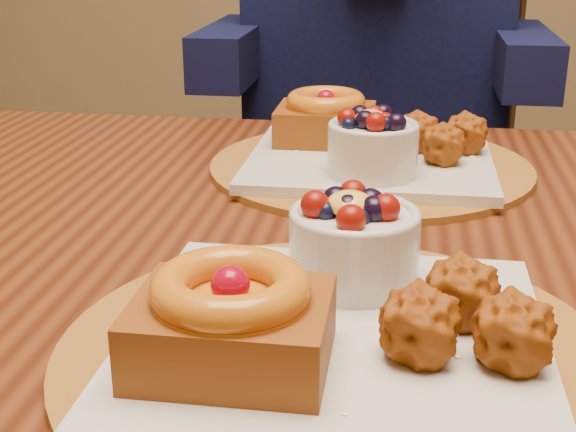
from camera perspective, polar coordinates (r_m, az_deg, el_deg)
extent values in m
cube|color=#39170A|center=(0.76, 4.91, -2.99)|extent=(1.60, 0.90, 0.04)
cylinder|color=brown|center=(0.55, 3.37, -9.68)|extent=(0.38, 0.38, 0.01)
cube|color=silver|center=(0.55, 3.40, -8.77)|extent=(0.28, 0.28, 0.01)
cube|color=#512B07|center=(0.50, -4.03, -8.19)|extent=(0.12, 0.10, 0.04)
torus|color=#AD5A0A|center=(0.49, -4.11, -5.14)|extent=(0.10, 0.10, 0.02)
sphere|color=maroon|center=(0.48, -4.12, -4.92)|extent=(0.02, 0.02, 0.02)
sphere|color=#94400A|center=(0.56, 12.15, -5.38)|extent=(0.05, 0.05, 0.05)
sphere|color=#94400A|center=(0.51, 9.24, -7.77)|extent=(0.05, 0.05, 0.05)
sphere|color=#94400A|center=(0.52, 15.62, -8.03)|extent=(0.05, 0.05, 0.05)
cylinder|color=silver|center=(0.61, 4.71, -2.30)|extent=(0.10, 0.10, 0.05)
torus|color=silver|center=(0.60, 4.78, 0.12)|extent=(0.10, 0.10, 0.01)
ellipsoid|color=gold|center=(0.59, 4.42, 0.87)|extent=(0.03, 0.03, 0.02)
cylinder|color=brown|center=(0.96, 5.88, 3.51)|extent=(0.38, 0.38, 0.01)
cube|color=silver|center=(0.96, 5.90, 4.09)|extent=(0.28, 0.28, 0.01)
cube|color=#512B07|center=(1.00, 2.68, 6.54)|extent=(0.12, 0.10, 0.04)
torus|color=#AD5A0A|center=(0.99, 2.71, 8.18)|extent=(0.10, 0.10, 0.02)
sphere|color=maroon|center=(0.99, 2.71, 8.29)|extent=(0.02, 0.02, 0.02)
sphere|color=#94400A|center=(0.92, 10.92, 4.99)|extent=(0.05, 0.05, 0.05)
sphere|color=#94400A|center=(0.97, 9.17, 5.88)|extent=(0.05, 0.05, 0.05)
sphere|color=#94400A|center=(0.97, 12.49, 5.70)|extent=(0.05, 0.05, 0.05)
cylinder|color=silver|center=(0.87, 6.04, 4.68)|extent=(0.10, 0.10, 0.05)
torus|color=silver|center=(0.86, 6.11, 6.41)|extent=(0.10, 0.10, 0.01)
ellipsoid|color=gold|center=(0.86, 5.86, 6.94)|extent=(0.03, 0.03, 0.02)
cube|color=black|center=(1.65, 5.22, 0.51)|extent=(0.61, 0.61, 0.04)
cylinder|color=black|center=(1.69, -4.35, -8.21)|extent=(0.04, 0.04, 0.46)
cylinder|color=black|center=(1.52, 8.36, -11.97)|extent=(0.04, 0.04, 0.46)
cylinder|color=black|center=(1.99, 2.43, -3.50)|extent=(0.04, 0.04, 0.46)
cylinder|color=black|center=(1.85, 13.42, -6.06)|extent=(0.04, 0.04, 0.46)
cube|color=black|center=(1.77, 8.61, 9.94)|extent=(0.44, 0.21, 0.49)
cube|color=black|center=(1.45, 6.41, 12.90)|extent=(0.45, 0.23, 0.64)
cube|color=black|center=(1.37, -3.88, 11.62)|extent=(0.08, 0.32, 0.08)
cube|color=black|center=(1.35, 16.28, 10.73)|extent=(0.08, 0.32, 0.08)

